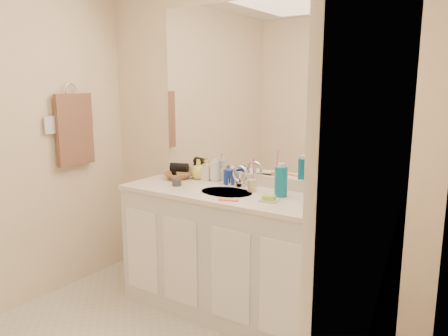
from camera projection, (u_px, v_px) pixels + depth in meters
wall_back at (249, 140)px, 3.13m from camera, size 2.60×0.02×2.40m
wall_right at (399, 215)px, 1.36m from camera, size 0.02×2.60×2.40m
vanity_cabinet at (228, 254)px, 3.05m from camera, size 1.50×0.55×0.85m
countertop at (228, 193)px, 2.97m from camera, size 1.52×0.57×0.03m
backsplash at (247, 179)px, 3.17m from camera, size 1.52×0.03×0.08m
sink_basin at (226, 194)px, 2.95m from camera, size 0.37×0.37×0.02m
faucet at (240, 179)px, 3.09m from camera, size 0.02×0.02×0.11m
mirror at (249, 89)px, 3.06m from camera, size 1.48×0.01×1.20m
blue_mug at (229, 177)px, 3.17m from camera, size 0.09×0.09×0.11m
tan_cup at (252, 185)px, 2.96m from camera, size 0.07×0.07×0.08m
toothbrush at (254, 170)px, 2.93m from camera, size 0.02×0.04×0.18m
mouthwash_bottle at (281, 182)px, 2.82m from camera, size 0.09×0.09×0.19m
clear_pump_bottle at (314, 186)px, 2.76m from camera, size 0.08×0.08×0.17m
soap_dish at (269, 200)px, 2.71m from camera, size 0.12×0.10×0.01m
green_soap at (269, 198)px, 2.71m from camera, size 0.08×0.06×0.03m
orange_comb at (228, 200)px, 2.73m from camera, size 0.13×0.07×0.01m
dark_jar at (177, 183)px, 3.12m from camera, size 0.09×0.09×0.05m
soap_bottle_white at (215, 168)px, 3.26m from camera, size 0.08×0.08×0.21m
soap_bottle_cream at (207, 170)px, 3.30m from camera, size 0.07×0.07×0.15m
soap_bottle_yellow at (198, 169)px, 3.34m from camera, size 0.13×0.13×0.15m
wicker_basket at (178, 175)px, 3.35m from camera, size 0.28×0.28×0.05m
hair_dryer at (179, 167)px, 3.33m from camera, size 0.15×0.11×0.07m
towel_ring at (70, 90)px, 3.32m from camera, size 0.01×0.11×0.11m
hand_towel at (75, 130)px, 3.37m from camera, size 0.04×0.32×0.55m
switch_plate at (50, 125)px, 3.20m from camera, size 0.01×0.08×0.13m
door at (364, 314)px, 1.16m from camera, size 0.02×0.82×2.00m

